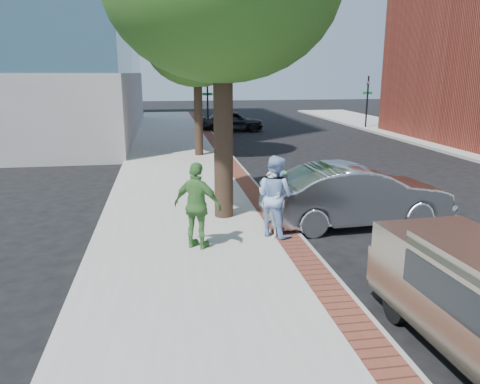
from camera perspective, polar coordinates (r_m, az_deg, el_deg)
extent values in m
plane|color=black|center=(11.44, 2.29, -6.25)|extent=(120.00, 120.00, 0.00)
cube|color=#9E9991|center=(18.92, -7.06, 2.19)|extent=(5.00, 60.00, 0.15)
cube|color=brown|center=(19.11, -0.45, 2.67)|extent=(0.60, 60.00, 0.01)
cube|color=gray|center=(19.18, 0.58, 2.47)|extent=(0.10, 60.00, 0.15)
cylinder|color=black|center=(32.70, -3.96, 10.59)|extent=(0.12, 0.12, 3.80)
imported|color=black|center=(32.65, -4.00, 12.52)|extent=(0.18, 0.15, 0.90)
cube|color=#1E7238|center=(32.67, -3.99, 11.82)|extent=(0.70, 0.03, 0.18)
cylinder|color=black|center=(35.72, 15.23, 10.45)|extent=(0.12, 0.12, 3.80)
imported|color=black|center=(35.67, 15.34, 12.21)|extent=(0.18, 0.15, 0.90)
cube|color=#1E7238|center=(35.68, 15.30, 11.57)|extent=(0.70, 0.03, 0.18)
cylinder|color=black|center=(12.60, -2.04, 6.71)|extent=(0.52, 0.52, 4.40)
cylinder|color=black|center=(22.64, -5.10, 9.36)|extent=(0.40, 0.40, 3.85)
ellipsoid|color=#264D16|center=(22.59, -5.29, 17.58)|extent=(4.80, 4.80, 3.94)
cylinder|color=gray|center=(12.11, 5.30, -1.52)|extent=(0.07, 0.07, 1.15)
cube|color=#2D3030|center=(11.85, 5.49, 1.59)|extent=(0.12, 0.14, 0.24)
cube|color=#2D3030|center=(12.02, 5.27, 1.78)|extent=(0.12, 0.14, 0.24)
sphere|color=#3F8C4C|center=(11.82, 5.51, 2.30)|extent=(0.11, 0.11, 0.11)
sphere|color=#3F8C4C|center=(11.99, 5.29, 2.48)|extent=(0.11, 0.11, 0.11)
imported|color=#B4B4B9|center=(11.22, 3.83, -1.48)|extent=(0.64, 0.71, 1.64)
imported|color=#98BAEC|center=(11.28, 4.26, -0.51)|extent=(1.20, 1.22, 1.98)
imported|color=#4C8B3F|center=(10.49, -5.20, -1.69)|extent=(1.24, 1.02, 1.97)
imported|color=#A2A4A9|center=(12.97, 14.03, -0.36)|extent=(5.11, 2.04, 1.65)
imported|color=black|center=(33.17, -0.97, 8.67)|extent=(4.38, 1.84, 1.48)
cube|color=gray|center=(8.96, 21.29, -8.78)|extent=(1.71, 0.89, 0.73)
cylinder|color=black|center=(8.36, 18.56, -12.99)|extent=(0.23, 0.59, 0.58)
cylinder|color=black|center=(9.16, 26.78, -11.35)|extent=(0.23, 0.59, 0.58)
cube|color=black|center=(7.00, 23.31, -10.88)|extent=(0.10, 1.81, 0.50)
cube|color=black|center=(9.17, 20.09, -6.13)|extent=(1.45, 0.08, 0.36)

